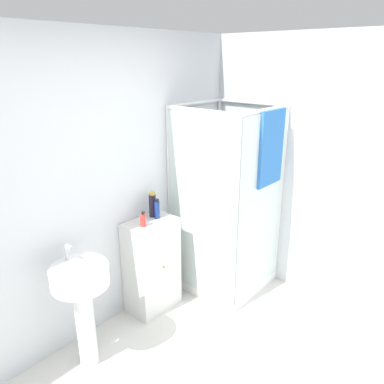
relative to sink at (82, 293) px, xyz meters
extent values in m
cube|color=silver|center=(0.37, 0.33, 0.61)|extent=(6.40, 0.06, 2.50)
cube|color=silver|center=(2.07, -1.37, 0.61)|extent=(0.06, 6.40, 2.50)
cube|color=white|center=(1.62, -0.11, -0.60)|extent=(0.82, 0.82, 0.09)
cylinder|color=white|center=(2.02, 0.28, 0.29)|extent=(0.04, 0.04, 1.87)
cylinder|color=white|center=(1.23, 0.28, 0.29)|extent=(0.04, 0.04, 1.87)
cylinder|color=white|center=(2.02, -0.50, 0.29)|extent=(0.04, 0.04, 1.87)
cylinder|color=white|center=(1.23, -0.50, 0.29)|extent=(0.04, 0.04, 1.87)
cylinder|color=white|center=(1.62, -0.50, 1.21)|extent=(0.79, 0.04, 0.04)
cylinder|color=white|center=(1.62, 0.28, 1.21)|extent=(0.79, 0.04, 0.04)
cylinder|color=white|center=(1.23, -0.11, 1.21)|extent=(0.04, 0.79, 0.04)
cylinder|color=white|center=(2.02, -0.11, 1.21)|extent=(0.04, 0.79, 0.04)
cube|color=silver|center=(1.62, -0.52, 0.32)|extent=(0.75, 0.01, 1.74)
cube|color=silver|center=(1.22, -0.11, 0.32)|extent=(0.01, 0.75, 1.74)
cylinder|color=#B7BABF|center=(1.83, 0.22, 0.15)|extent=(0.02, 0.02, 1.40)
cylinder|color=#B7BABF|center=(1.83, 0.17, 0.87)|extent=(0.07, 0.07, 0.04)
cube|color=#2D6BB7|center=(1.70, -0.54, 0.87)|extent=(0.38, 0.03, 0.68)
cube|color=silver|center=(0.83, 0.14, -0.19)|extent=(0.47, 0.31, 0.90)
sphere|color=gold|center=(0.83, -0.02, -0.15)|extent=(0.02, 0.02, 0.02)
cylinder|color=white|center=(0.00, 0.00, -0.28)|extent=(0.14, 0.14, 0.72)
cylinder|color=white|center=(0.00, 0.00, 0.15)|extent=(0.42, 0.42, 0.15)
cylinder|color=#B7BABF|center=(0.00, 0.15, 0.29)|extent=(0.02, 0.02, 0.13)
cube|color=#B7BABF|center=(0.00, 0.11, 0.34)|extent=(0.02, 0.07, 0.02)
cylinder|color=red|center=(0.72, 0.11, 0.31)|extent=(0.05, 0.05, 0.11)
cylinder|color=black|center=(0.72, 0.11, 0.37)|extent=(0.02, 0.02, 0.02)
cube|color=black|center=(0.72, 0.10, 0.39)|extent=(0.01, 0.03, 0.01)
cylinder|color=#281E33|center=(0.93, 0.21, 0.36)|extent=(0.06, 0.06, 0.21)
cylinder|color=gold|center=(0.93, 0.21, 0.48)|extent=(0.06, 0.06, 0.02)
cylinder|color=navy|center=(0.92, 0.14, 0.34)|extent=(0.05, 0.05, 0.16)
cylinder|color=black|center=(0.92, 0.14, 0.43)|extent=(0.04, 0.04, 0.02)
camera|label=1|loc=(-1.23, -2.14, 1.63)|focal=35.00mm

